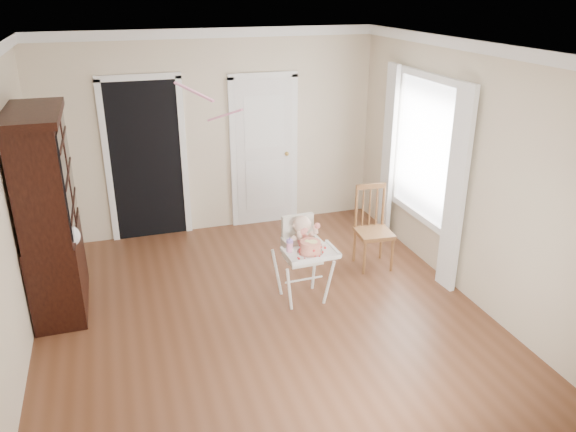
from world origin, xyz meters
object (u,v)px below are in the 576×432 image
object	(u,v)px
china_cabinet	(49,214)
dining_chair	(373,230)
high_chair	(303,250)
cake	(310,247)
sippy_cup	(290,245)

from	to	relation	value
china_cabinet	dining_chair	bearing A→B (deg)	-2.61
high_chair	dining_chair	xyz separation A→B (m)	(1.08, 0.51, -0.12)
high_chair	dining_chair	size ratio (longest dim) A/B	0.96
dining_chair	cake	bearing A→B (deg)	-141.13
high_chair	china_cabinet	size ratio (longest dim) A/B	0.45
high_chair	sippy_cup	xyz separation A→B (m)	(-0.19, -0.13, 0.15)
cake	china_cabinet	world-z (taller)	china_cabinet
sippy_cup	china_cabinet	bearing A→B (deg)	160.64
dining_chair	sippy_cup	bearing A→B (deg)	-148.33
cake	sippy_cup	bearing A→B (deg)	157.35
sippy_cup	dining_chair	world-z (taller)	dining_chair
high_chair	dining_chair	bearing A→B (deg)	23.58
sippy_cup	dining_chair	xyz separation A→B (m)	(1.27, 0.64, -0.27)
high_chair	dining_chair	world-z (taller)	dining_chair
dining_chair	china_cabinet	bearing A→B (deg)	-177.90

